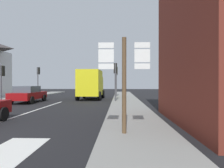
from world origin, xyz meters
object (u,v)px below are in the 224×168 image
object	(u,v)px
delivery_truck	(91,84)
traffic_light_far_left	(38,75)
traffic_light_near_right	(115,73)
route_sign_post	(124,78)
traffic_light_far_right	(116,75)
sedan_far	(28,94)
traffic_light_near_left	(2,75)

from	to	relation	value
delivery_truck	traffic_light_far_left	xyz separation A→B (m)	(-7.30, 3.92, 1.11)
traffic_light_near_right	traffic_light_far_left	world-z (taller)	traffic_light_far_left
route_sign_post	traffic_light_far_right	world-z (taller)	traffic_light_far_right
traffic_light_far_right	traffic_light_far_left	distance (m)	10.05
traffic_light_near_right	sedan_far	bearing A→B (deg)	-177.23
delivery_truck	traffic_light_far_right	xyz separation A→B (m)	(2.67, 2.65, 1.03)
delivery_truck	traffic_light_far_left	bearing A→B (deg)	151.75
delivery_truck	traffic_light_near_left	distance (m)	8.29
delivery_truck	route_sign_post	distance (m)	14.88
route_sign_post	traffic_light_far_left	distance (m)	21.23
sedan_far	traffic_light_far_left	xyz separation A→B (m)	(-2.26, 7.61, 2.00)
sedan_far	traffic_light_far_left	distance (m)	8.18
sedan_far	delivery_truck	xyz separation A→B (m)	(5.04, 3.68, 0.89)
sedan_far	traffic_light_near_left	size ratio (longest dim) A/B	1.29
delivery_truck	traffic_light_far_right	distance (m)	3.90
delivery_truck	traffic_light_near_right	distance (m)	4.36
traffic_light_far_right	traffic_light_near_right	bearing A→B (deg)	-90.00
sedan_far	delivery_truck	bearing A→B (deg)	36.17
traffic_light_far_right	sedan_far	bearing A→B (deg)	-140.60
traffic_light_near_right	traffic_light_near_left	bearing A→B (deg)	-176.83
route_sign_post	traffic_light_far_right	size ratio (longest dim) A/B	0.88
delivery_truck	traffic_light_near_right	bearing A→B (deg)	-51.10
delivery_truck	route_sign_post	world-z (taller)	route_sign_post
sedan_far	route_sign_post	world-z (taller)	route_sign_post
route_sign_post	traffic_light_far_right	xyz separation A→B (m)	(-0.50, 17.18, 0.77)
sedan_far	route_sign_post	xyz separation A→B (m)	(8.21, -10.85, 1.15)
traffic_light_far_right	traffic_light_far_left	size ratio (longest dim) A/B	0.97
traffic_light_near_right	traffic_light_far_left	size ratio (longest dim) A/B	0.94
route_sign_post	traffic_light_near_left	xyz separation A→B (m)	(-10.47, 10.67, 0.50)
sedan_far	delivery_truck	world-z (taller)	delivery_truck
traffic_light_far_right	traffic_light_near_left	xyz separation A→B (m)	(-9.97, -6.51, -0.27)
traffic_light_near_right	traffic_light_near_left	world-z (taller)	traffic_light_near_right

